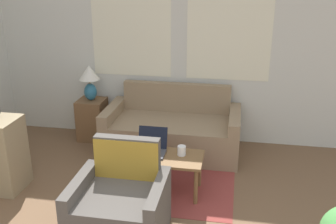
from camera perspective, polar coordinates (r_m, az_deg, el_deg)
The scene contains 9 objects.
wall_back at distance 5.38m, azimuth 2.45°, elevation 9.29°, with size 6.27×0.06×2.60m.
rug at distance 4.86m, azimuth 0.43°, elevation -8.31°, with size 1.54×1.94×0.01m.
couch at distance 5.26m, azimuth 0.71°, elevation -2.79°, with size 1.75×0.88×0.85m.
armchair at distance 3.69m, azimuth -6.85°, elevation -13.68°, with size 0.82×0.73×0.86m.
side_table at distance 5.71m, azimuth -10.91°, elevation -1.05°, with size 0.37×0.37×0.58m.
table_lamp at distance 5.52m, azimuth -11.32°, elevation 4.75°, with size 0.28×0.28×0.49m.
coffee_table at distance 4.25m, azimuth -0.72°, elevation -7.12°, with size 0.86×0.47×0.43m.
laptop at distance 4.29m, azimuth -2.46°, elevation -5.15°, with size 0.32×0.31×0.25m.
cup_navy at distance 4.23m, azimuth 1.99°, elevation -5.62°, with size 0.09×0.09×0.11m.
Camera 1 is at (0.71, -1.73, 2.33)m, focal length 42.00 mm.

